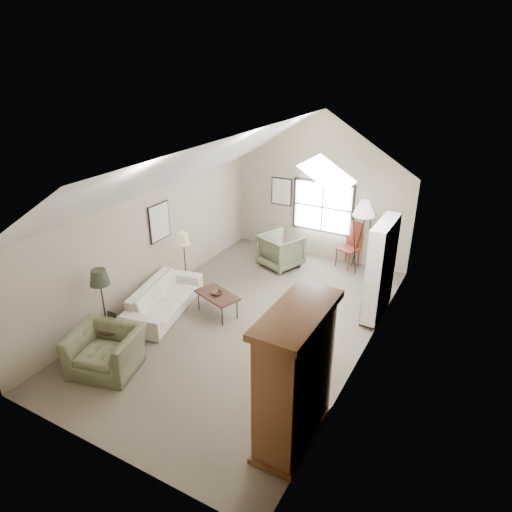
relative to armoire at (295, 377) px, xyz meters
The scene contains 18 objects.
room_shell 3.87m from the armoire, 132.25° to the left, with size 5.01×8.01×4.00m.
window 6.70m from the armoire, 108.11° to the left, with size 1.72×0.08×1.42m, color black.
skylight 4.02m from the armoire, 104.93° to the left, with size 0.80×1.20×0.52m, color white, non-canonical shape.
wall_art 5.98m from the armoire, 133.09° to the left, with size 1.97×3.71×0.88m.
armoire is the anchor object (origin of this frame).
tv_alcove 4.00m from the armoire, 87.71° to the left, with size 0.32×1.30×2.10m, color white.
media_console 4.08m from the armoire, 88.00° to the left, with size 0.34×1.18×0.60m, color #382316.
tv_panel 4.01m from the armoire, 88.00° to the left, with size 0.05×0.90×0.55m, color black.
sofa 4.49m from the armoire, 154.78° to the left, with size 2.30×0.90×0.67m, color white.
armchair_near 3.71m from the armoire, behind, with size 1.20×1.05×0.78m, color #626245.
armchair_far 5.97m from the armoire, 117.81° to the left, with size 0.96×0.99×0.90m, color #676B4B.
coffee_table 3.83m from the armoire, 140.92° to the left, with size 0.99×0.55×0.50m, color #3D2519.
bowl 3.78m from the armoire, 140.92° to the left, with size 0.24×0.24×0.06m, color #392217.
side_table 3.99m from the armoire, behind, with size 0.58×0.58×0.58m, color #322414.
side_chair 6.24m from the armoire, 101.13° to the left, with size 0.48×0.48×1.22m, color brown.
tripod_lamp 6.04m from the armoire, 98.03° to the left, with size 0.57×0.57×1.97m, color white, non-canonical shape.
dark_lamp 4.34m from the armoire, behind, with size 0.38×0.38×1.60m, color black, non-canonical shape.
tan_lamp 5.30m from the armoire, 144.35° to the left, with size 0.29×0.29×1.44m, color tan, non-canonical shape.
Camera 1 is at (4.20, -7.20, 5.38)m, focal length 32.00 mm.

